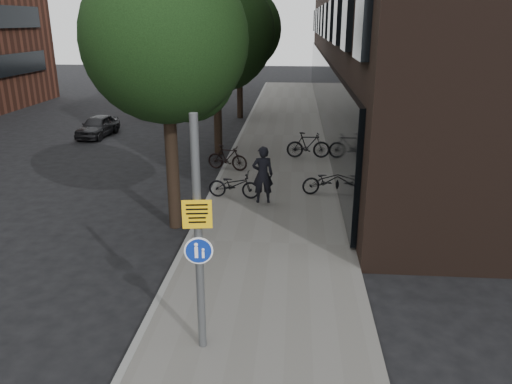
# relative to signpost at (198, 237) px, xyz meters

# --- Properties ---
(ground) EXTENTS (120.00, 120.00, 0.00)m
(ground) POSITION_rel_signpost_xyz_m (0.75, 1.23, -2.28)
(ground) COLOR black
(ground) RESTS_ON ground
(sidewalk) EXTENTS (4.50, 60.00, 0.12)m
(sidewalk) POSITION_rel_signpost_xyz_m (1.00, 11.23, -2.22)
(sidewalk) COLOR #5B5954
(sidewalk) RESTS_ON ground
(curb_edge) EXTENTS (0.15, 60.00, 0.13)m
(curb_edge) POSITION_rel_signpost_xyz_m (-1.25, 11.23, -2.22)
(curb_edge) COLOR slate
(curb_edge) RESTS_ON ground
(street_tree_near) EXTENTS (4.40, 4.40, 7.50)m
(street_tree_near) POSITION_rel_signpost_xyz_m (-1.78, 5.87, 2.83)
(street_tree_near) COLOR black
(street_tree_near) RESTS_ON ground
(street_tree_mid) EXTENTS (5.00, 5.00, 7.80)m
(street_tree_mid) POSITION_rel_signpost_xyz_m (-1.78, 14.37, 2.83)
(street_tree_mid) COLOR black
(street_tree_mid) RESTS_ON ground
(street_tree_far) EXTENTS (5.00, 5.00, 7.80)m
(street_tree_far) POSITION_rel_signpost_xyz_m (-1.78, 23.37, 2.83)
(street_tree_far) COLOR black
(street_tree_far) RESTS_ON ground
(signpost) EXTENTS (0.49, 0.14, 4.28)m
(signpost) POSITION_rel_signpost_xyz_m (0.00, 0.00, 0.00)
(signpost) COLOR #595B5E
(signpost) RESTS_ON sidewalk
(pedestrian) EXTENTS (0.75, 0.55, 1.88)m
(pedestrian) POSITION_rel_signpost_xyz_m (0.59, 7.71, -1.22)
(pedestrian) COLOR black
(pedestrian) RESTS_ON sidewalk
(parked_bike_facade_near) EXTENTS (1.88, 1.04, 0.94)m
(parked_bike_facade_near) POSITION_rel_signpost_xyz_m (2.75, 8.75, -1.69)
(parked_bike_facade_near) COLOR black
(parked_bike_facade_near) RESTS_ON sidewalk
(parked_bike_facade_far) EXTENTS (1.88, 0.58, 1.12)m
(parked_bike_facade_far) POSITION_rel_signpost_xyz_m (2.18, 13.45, -1.60)
(parked_bike_facade_far) COLOR black
(parked_bike_facade_far) RESTS_ON sidewalk
(parked_bike_curb_near) EXTENTS (1.77, 0.76, 0.91)m
(parked_bike_curb_near) POSITION_rel_signpost_xyz_m (-0.40, 8.07, -1.71)
(parked_bike_curb_near) COLOR black
(parked_bike_curb_near) RESTS_ON sidewalk
(parked_bike_curb_far) EXTENTS (1.72, 0.86, 1.00)m
(parked_bike_curb_far) POSITION_rel_signpost_xyz_m (-1.05, 11.33, -1.66)
(parked_bike_curb_far) COLOR black
(parked_bike_curb_far) RESTS_ON sidewalk
(parked_car_near) EXTENTS (1.56, 3.33, 1.10)m
(parked_car_near) POSITION_rel_signpost_xyz_m (-8.68, 17.35, -1.73)
(parked_car_near) COLOR black
(parked_car_near) RESTS_ON ground
(parked_car_mid) EXTENTS (1.89, 4.18, 1.33)m
(parked_car_mid) POSITION_rel_signpost_xyz_m (-7.57, 24.51, -1.62)
(parked_car_mid) COLOR #581F19
(parked_car_mid) RESTS_ON ground
(parked_car_far) EXTENTS (2.45, 4.82, 1.34)m
(parked_car_far) POSITION_rel_signpost_xyz_m (-8.86, 29.33, -1.61)
(parked_car_far) COLOR #1A1C2F
(parked_car_far) RESTS_ON ground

